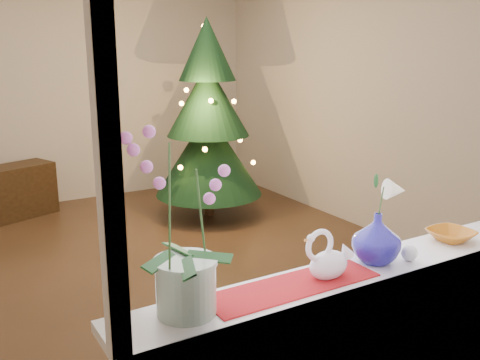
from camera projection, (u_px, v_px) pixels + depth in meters
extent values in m
plane|color=#382617|center=(155.00, 272.00, 4.38)|extent=(5.00, 5.00, 0.00)
cube|color=beige|center=(67.00, 86.00, 6.13)|extent=(4.50, 0.10, 2.70)
cube|color=beige|center=(400.00, 169.00, 1.97)|extent=(4.50, 0.10, 2.70)
cube|color=beige|center=(367.00, 94.00, 5.17)|extent=(0.10, 5.00, 2.70)
cube|color=white|center=(368.00, 270.00, 2.19)|extent=(2.20, 0.26, 0.04)
cube|color=maroon|center=(293.00, 286.00, 1.99)|extent=(0.70, 0.20, 0.01)
imported|color=navy|center=(377.00, 234.00, 2.19)|extent=(0.30, 0.30, 0.24)
sphere|color=silver|center=(409.00, 253.00, 2.22)|extent=(0.08, 0.08, 0.07)
imported|color=#A55A10|center=(451.00, 236.00, 2.46)|extent=(0.17, 0.17, 0.04)
cube|color=black|center=(17.00, 191.00, 5.75)|extent=(0.84, 0.62, 0.56)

